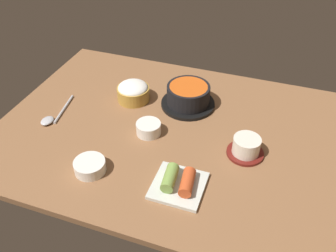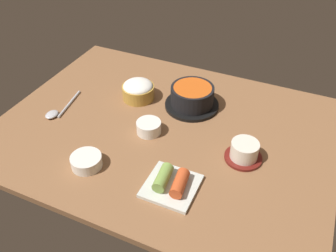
{
  "view_description": "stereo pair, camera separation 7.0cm",
  "coord_description": "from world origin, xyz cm",
  "px_view_note": "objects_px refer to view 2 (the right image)",
  "views": [
    {
      "loc": [
        28.7,
        -78.41,
        70.99
      ],
      "look_at": [
        2.0,
        -2.0,
        5.0
      ],
      "focal_mm": 38.1,
      "sensor_mm": 36.0,
      "label": 1
    },
    {
      "loc": [
        35.22,
        -75.81,
        70.99
      ],
      "look_at": [
        2.0,
        -2.0,
        5.0
      ],
      "focal_mm": 38.1,
      "sensor_mm": 36.0,
      "label": 2
    }
  ],
  "objects_px": {
    "rice_bowl": "(138,90)",
    "kimchi_plate": "(171,183)",
    "banchan_cup_center": "(149,127)",
    "stone_pot": "(192,97)",
    "side_bowl_near": "(86,161)",
    "tea_cup_with_saucer": "(244,151)",
    "spoon": "(57,111)"
  },
  "relations": [
    {
      "from": "tea_cup_with_saucer",
      "to": "side_bowl_near",
      "type": "xyz_separation_m",
      "value": [
        -0.38,
        -0.2,
        -0.01
      ]
    },
    {
      "from": "stone_pot",
      "to": "rice_bowl",
      "type": "height_order",
      "value": "stone_pot"
    },
    {
      "from": "stone_pot",
      "to": "banchan_cup_center",
      "type": "relative_size",
      "value": 2.39
    },
    {
      "from": "banchan_cup_center",
      "to": "side_bowl_near",
      "type": "xyz_separation_m",
      "value": [
        -0.09,
        -0.19,
        -0.0
      ]
    },
    {
      "from": "rice_bowl",
      "to": "spoon",
      "type": "relative_size",
      "value": 0.63
    },
    {
      "from": "stone_pot",
      "to": "banchan_cup_center",
      "type": "height_order",
      "value": "stone_pot"
    },
    {
      "from": "rice_bowl",
      "to": "banchan_cup_center",
      "type": "relative_size",
      "value": 1.46
    },
    {
      "from": "rice_bowl",
      "to": "side_bowl_near",
      "type": "xyz_separation_m",
      "value": [
        0.02,
        -0.34,
        -0.02
      ]
    },
    {
      "from": "banchan_cup_center",
      "to": "kimchi_plate",
      "type": "relative_size",
      "value": 0.57
    },
    {
      "from": "rice_bowl",
      "to": "banchan_cup_center",
      "type": "distance_m",
      "value": 0.19
    },
    {
      "from": "side_bowl_near",
      "to": "banchan_cup_center",
      "type": "bearing_deg",
      "value": 65.41
    },
    {
      "from": "stone_pot",
      "to": "rice_bowl",
      "type": "bearing_deg",
      "value": -171.07
    },
    {
      "from": "tea_cup_with_saucer",
      "to": "banchan_cup_center",
      "type": "bearing_deg",
      "value": -179.09
    },
    {
      "from": "rice_bowl",
      "to": "banchan_cup_center",
      "type": "height_order",
      "value": "rice_bowl"
    },
    {
      "from": "rice_bowl",
      "to": "side_bowl_near",
      "type": "relative_size",
      "value": 1.29
    },
    {
      "from": "rice_bowl",
      "to": "kimchi_plate",
      "type": "xyz_separation_m",
      "value": [
        0.26,
        -0.32,
        -0.02
      ]
    },
    {
      "from": "spoon",
      "to": "side_bowl_near",
      "type": "bearing_deg",
      "value": -35.86
    },
    {
      "from": "tea_cup_with_saucer",
      "to": "banchan_cup_center",
      "type": "height_order",
      "value": "tea_cup_with_saucer"
    },
    {
      "from": "kimchi_plate",
      "to": "spoon",
      "type": "bearing_deg",
      "value": 163.28
    },
    {
      "from": "stone_pot",
      "to": "tea_cup_with_saucer",
      "type": "height_order",
      "value": "stone_pot"
    },
    {
      "from": "stone_pot",
      "to": "kimchi_plate",
      "type": "relative_size",
      "value": 1.36
    },
    {
      "from": "stone_pot",
      "to": "tea_cup_with_saucer",
      "type": "relative_size",
      "value": 1.7
    },
    {
      "from": "rice_bowl",
      "to": "tea_cup_with_saucer",
      "type": "height_order",
      "value": "rice_bowl"
    },
    {
      "from": "tea_cup_with_saucer",
      "to": "kimchi_plate",
      "type": "xyz_separation_m",
      "value": [
        -0.14,
        -0.18,
        -0.01
      ]
    },
    {
      "from": "side_bowl_near",
      "to": "spoon",
      "type": "bearing_deg",
      "value": 144.14
    },
    {
      "from": "rice_bowl",
      "to": "spoon",
      "type": "xyz_separation_m",
      "value": [
        -0.2,
        -0.18,
        -0.03
      ]
    },
    {
      "from": "banchan_cup_center",
      "to": "spoon",
      "type": "height_order",
      "value": "banchan_cup_center"
    },
    {
      "from": "side_bowl_near",
      "to": "tea_cup_with_saucer",
      "type": "bearing_deg",
      "value": 27.87
    },
    {
      "from": "spoon",
      "to": "rice_bowl",
      "type": "bearing_deg",
      "value": 42.26
    },
    {
      "from": "kimchi_plate",
      "to": "tea_cup_with_saucer",
      "type": "bearing_deg",
      "value": 51.96
    },
    {
      "from": "rice_bowl",
      "to": "banchan_cup_center",
      "type": "bearing_deg",
      "value": -52.48
    },
    {
      "from": "banchan_cup_center",
      "to": "side_bowl_near",
      "type": "height_order",
      "value": "banchan_cup_center"
    }
  ]
}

